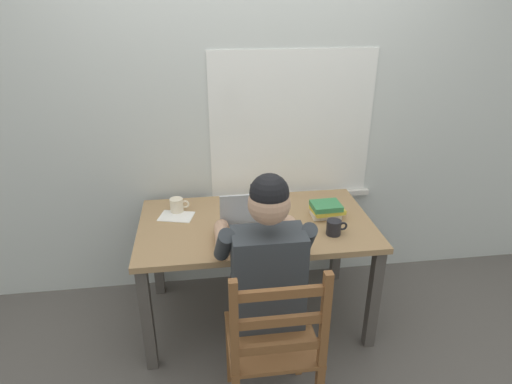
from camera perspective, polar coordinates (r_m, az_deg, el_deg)
ground_plane at (r=2.99m, az=-0.02°, el=-15.89°), size 8.00×8.00×0.00m
back_wall at (r=2.82m, az=-1.25°, el=11.39°), size 6.00×0.08×2.60m
desk at (r=2.63m, az=-0.02°, el=-5.66°), size 1.38×0.79×0.70m
seated_person at (r=2.20m, az=1.15°, el=-10.26°), size 0.50×0.60×1.24m
wooden_chair at (r=2.13m, az=2.32°, el=-19.48°), size 0.42×0.42×0.94m
laptop at (r=2.41m, az=-0.67°, el=-4.79°), size 0.33×0.28×0.23m
computer_mouse at (r=2.40m, az=5.56°, el=-6.05°), size 0.06×0.10×0.03m
coffee_mug_white at (r=2.73m, az=-10.34°, el=-1.72°), size 0.12×0.08×0.09m
coffee_mug_dark at (r=2.48m, az=10.25°, el=-4.60°), size 0.12×0.08×0.09m
book_stack_main at (r=2.66m, az=9.25°, el=-2.29°), size 0.20×0.16×0.09m
paper_pile_near_laptop at (r=2.69m, az=-10.43°, el=-3.17°), size 0.23×0.19×0.00m
paper_pile_back_corner at (r=2.71m, az=-2.11°, el=-2.42°), size 0.22×0.22×0.02m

